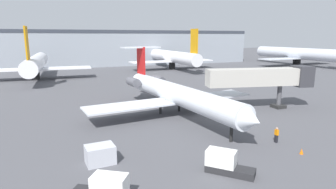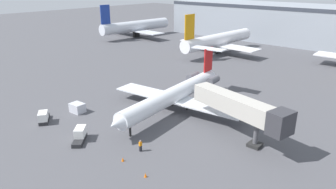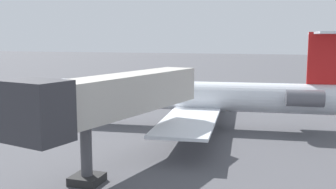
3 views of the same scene
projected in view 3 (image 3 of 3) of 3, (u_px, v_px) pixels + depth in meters
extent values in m
cube|color=#4C4C51|center=(169.00, 129.00, 38.16)|extent=(400.00, 400.00, 0.10)
cylinder|color=silver|center=(189.00, 96.00, 38.56)|extent=(6.04, 27.43, 2.85)
cone|color=silver|center=(55.00, 92.00, 41.42)|extent=(2.95, 2.50, 2.71)
cube|color=silver|center=(189.00, 121.00, 31.91)|extent=(12.37, 5.77, 0.24)
cube|color=silver|center=(206.00, 97.00, 45.14)|extent=(12.37, 5.77, 0.24)
cylinder|color=#595960|center=(305.00, 98.00, 34.15)|extent=(1.87, 3.35, 1.50)
cylinder|color=#595960|center=(298.00, 91.00, 38.66)|extent=(1.87, 3.35, 1.50)
cube|color=red|center=(326.00, 58.00, 35.53)|extent=(0.61, 3.21, 4.80)
cube|color=silver|center=(327.00, 33.00, 35.20)|extent=(7.04, 3.18, 0.20)
cylinder|color=black|center=(80.00, 114.00, 41.19)|extent=(0.36, 0.36, 1.73)
cylinder|color=black|center=(207.00, 122.00, 36.94)|extent=(0.36, 0.36, 1.73)
cylinder|color=black|center=(210.00, 116.00, 40.04)|extent=(0.36, 0.36, 1.73)
cube|color=#B7B2A8|center=(125.00, 94.00, 26.37)|extent=(16.02, 5.87, 2.60)
cube|color=#333338|center=(37.00, 111.00, 19.95)|extent=(3.02, 3.63, 3.20)
cylinder|color=#4C4C51|center=(86.00, 153.00, 23.43)|extent=(0.70, 0.70, 3.74)
cube|color=#262626|center=(87.00, 179.00, 23.66)|extent=(1.80, 1.80, 0.50)
cube|color=black|center=(39.00, 125.00, 37.77)|extent=(0.25, 0.33, 0.85)
cube|color=orange|center=(39.00, 118.00, 37.67)|extent=(0.27, 0.41, 0.60)
sphere|color=tan|center=(38.00, 114.00, 37.61)|extent=(0.24, 0.24, 0.24)
cube|color=#262628|center=(98.00, 97.00, 57.09)|extent=(4.11, 3.37, 0.60)
cube|color=white|center=(93.00, 91.00, 56.46)|extent=(2.77, 2.49, 1.30)
cube|color=#262628|center=(54.00, 109.00, 47.13)|extent=(3.76, 3.87, 0.60)
cube|color=white|center=(61.00, 101.00, 47.33)|extent=(2.67, 2.71, 1.30)
cube|color=silver|center=(132.00, 96.00, 54.31)|extent=(2.64, 2.08, 1.66)
cone|color=orange|center=(10.00, 125.00, 38.71)|extent=(0.36, 0.36, 0.55)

